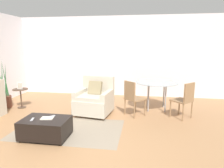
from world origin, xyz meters
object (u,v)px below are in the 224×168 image
Objects in this scene: tv_remote_primary at (32,119)px; dining_chair_near_right at (185,98)px; side_table at (21,95)px; dining_chair_near_left at (133,96)px; ottoman at (46,127)px; armchair at (95,100)px; picture_frame at (20,86)px; book_stack at (47,118)px; dining_table at (157,85)px; potted_plant at (3,98)px; tv_remote_secondary at (52,116)px.

dining_chair_near_right reaches higher than tv_remote_primary.
dining_chair_near_right reaches higher than side_table.
ottoman is at bearing -136.83° from dining_chair_near_left.
picture_frame is at bearing 175.61° from armchair.
armchair is 3.84× the size of book_stack.
book_stack is at bearing -152.44° from dining_chair_near_right.
side_table is 0.61× the size of dining_chair_near_left.
dining_table reaches higher than side_table.
armchair reaches higher than side_table.
potted_plant is 4.38m from dining_table.
potted_plant is (-2.15, 1.61, -0.11)m from book_stack.
book_stack is 0.46× the size of side_table.
tv_remote_secondary is 2.28m from picture_frame.
potted_plant is (-2.18, 1.49, -0.11)m from tv_remote_secondary.
dining_chair_near_left is at bearing 43.17° from ottoman.
armchair is 1.47m from tv_remote_secondary.
dining_chair_near_right is at bearing -1.66° from potted_plant.
dining_chair_near_right reaches higher than dining_table.
dining_chair_near_right is (0.63, -0.63, -0.17)m from dining_table.
ottoman is 0.24m from tv_remote_secondary.
potted_plant is at bearing 177.77° from dining_chair_near_left.
picture_frame is at bearing 176.55° from dining_chair_near_left.
tv_remote_primary is 0.89× the size of picture_frame.
armchair is 2.22m from picture_frame.
book_stack is 0.13m from tv_remote_secondary.
tv_remote_primary is at bearing -162.76° from ottoman.
tv_remote_primary is at bearing -41.95° from potted_plant.
ottoman is 0.29m from tv_remote_primary.
armchair is at bearing -4.39° from picture_frame.
armchair is 1.76m from dining_table.
picture_frame reaches higher than tv_remote_secondary.
potted_plant is (-2.12, 1.63, 0.07)m from ottoman.
book_stack is at bearing 31.61° from ottoman.
dining_chair_near_right reaches higher than ottoman.
dining_table is 0.91m from dining_chair_near_left.
tv_remote_secondary is at bearing -42.75° from picture_frame.
side_table reaches higher than tv_remote_primary.
potted_plant is at bearing -174.76° from picture_frame.
potted_plant is at bearing -174.75° from side_table.
armchair is 5.96× the size of tv_remote_primary.
dining_chair_near_right is at bearing -2.47° from picture_frame.
tv_remote_primary is (-0.26, -0.09, -0.00)m from book_stack.
book_stack is 2.33m from side_table.
dining_chair_near_right is (4.44, -0.19, 0.13)m from side_table.
dining_chair_near_right is at bearing 25.85° from tv_remote_secondary.
dining_chair_near_left is at bearing -135.00° from dining_table.
book_stack is at bearing -105.02° from tv_remote_secondary.
ottoman is at bearing 17.24° from tv_remote_primary.
dining_table is at bearing 6.55° from side_table.
picture_frame is 3.84m from dining_table.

